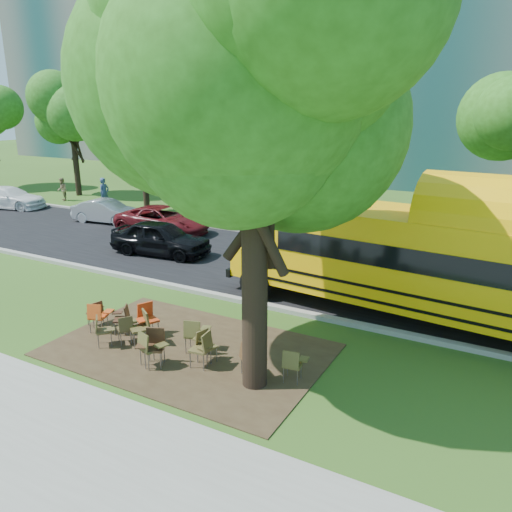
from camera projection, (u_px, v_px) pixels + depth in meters
The scene contains 33 objects.
ground at pixel (170, 335), 13.83m from camera, with size 160.00×160.00×0.00m, color #2D4B17.
sidewalk at pixel (8, 433), 9.63m from camera, with size 60.00×4.00×0.04m, color gray.
dirt_patch at pixel (188, 350), 12.94m from camera, with size 7.00×4.50×0.03m, color #382819.
asphalt_road at pixel (281, 266), 19.69m from camera, with size 80.00×8.00×0.04m, color black.
kerb_near at pixel (227, 298), 16.32m from camera, with size 80.00×0.25×0.14m, color gray.
kerb_far at pixel (320, 241), 23.12m from camera, with size 80.00×0.25×0.14m, color gray.
building_main at pixel (345, 49), 44.57m from camera, with size 38.00×16.00×22.00m, color #63625E.
building_left at pixel (125, 74), 62.09m from camera, with size 26.00×14.00×20.00m, color #63625E.
bg_tree_0 at pixel (142, 134), 28.97m from camera, with size 5.20×5.20×7.18m.
bg_tree_1 at pixel (71, 117), 34.12m from camera, with size 6.00×6.00×8.40m.
bg_tree_2 at pixel (273, 141), 28.35m from camera, with size 4.80×4.80×6.62m.
main_tree at pixel (255, 100), 9.57m from camera, with size 7.20×7.20×9.81m.
school_bus at pixel (459, 267), 13.74m from camera, with size 13.20×4.05×3.18m.
chair_0 at pixel (98, 314), 13.78m from camera, with size 0.61×0.67×0.90m.
chair_1 at pixel (102, 328), 13.00m from camera, with size 0.72×0.57×0.84m.
chair_2 at pixel (126, 326), 13.16m from camera, with size 0.55×0.69×0.81m.
chair_3 at pixel (141, 324), 13.07m from camera, with size 0.82×0.65×0.96m.
chair_4 at pixel (149, 346), 11.92m from camera, with size 0.73×0.57×0.93m.
chair_5 at pixel (154, 343), 12.03m from camera, with size 0.65×0.76×0.95m.
chair_6 at pixel (203, 345), 11.94m from camera, with size 0.60×0.62×0.93m.
chair_7 at pixel (249, 357), 11.50m from camera, with size 0.72×0.57×0.85m.
chair_8 at pixel (96, 311), 14.22m from camera, with size 0.45×0.58×0.78m.
chair_9 at pixel (123, 316), 13.76m from camera, with size 0.70×0.56×0.84m.
chair_10 at pixel (146, 317), 13.54m from camera, with size 0.62×0.79×0.96m.
chair_11 at pixel (195, 332), 12.64m from camera, with size 0.64×0.70×0.93m.
chair_12 at pixel (205, 344), 12.14m from camera, with size 0.50×0.63×0.85m.
chair_13 at pixel (293, 363), 11.27m from camera, with size 0.56×0.57×0.84m.
black_car at pixel (161, 238), 21.08m from camera, with size 1.74×4.33×1.48m, color black.
bg_car_silver at pixel (107, 211), 26.96m from camera, with size 1.33×3.83×1.26m, color #A3A3A8.
bg_car_white at pixel (9, 198), 30.83m from camera, with size 1.86×4.59×1.33m, color white.
bg_car_red at pixel (163, 220), 24.69m from camera, with size 2.25×4.88×1.36m, color #550E13.
pedestrian_a at pixel (104, 194), 30.55m from camera, with size 0.70×0.46×1.93m, color navy.
pedestrian_b at pixel (62, 189), 33.33m from camera, with size 0.74×0.58×1.53m, color #846D4F.
Camera 1 is at (8.19, -9.90, 6.06)m, focal length 35.00 mm.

